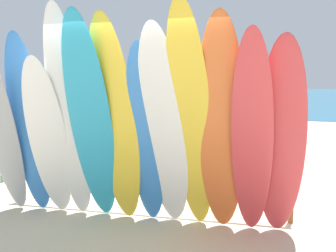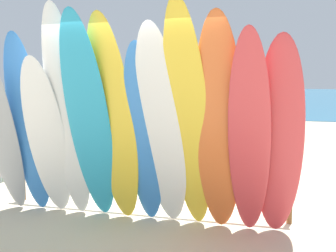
# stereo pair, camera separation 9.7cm
# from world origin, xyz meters

# --- Properties ---
(ground) EXTENTS (60.00, 60.00, 0.00)m
(ground) POSITION_xyz_m (0.00, 14.00, 0.00)
(ground) COLOR beige
(ocean_water) EXTENTS (60.00, 40.00, 0.02)m
(ocean_water) POSITION_xyz_m (0.00, 32.50, 0.01)
(ocean_water) COLOR teal
(ocean_water) RESTS_ON ground
(surfboard_rack) EXTENTS (4.05, 0.07, 0.61)m
(surfboard_rack) POSITION_xyz_m (0.00, 0.00, 0.51)
(surfboard_rack) COLOR brown
(surfboard_rack) RESTS_ON ground
(surfboard_blue_1) EXTENTS (0.57, 0.77, 2.46)m
(surfboard_blue_1) POSITION_xyz_m (-1.44, -0.59, 1.23)
(surfboard_blue_1) COLOR #337AD1
(surfboard_blue_1) RESTS_ON ground
(surfboard_white_2) EXTENTS (0.59, 0.80, 2.16)m
(surfboard_white_2) POSITION_xyz_m (-1.15, -0.62, 1.08)
(surfboard_white_2) COLOR white
(surfboard_white_2) RESTS_ON ground
(surfboard_white_3) EXTENTS (0.54, 0.84, 2.78)m
(surfboard_white_3) POSITION_xyz_m (-0.82, -0.66, 1.39)
(surfboard_white_3) COLOR white
(surfboard_white_3) RESTS_ON ground
(surfboard_teal_4) EXTENTS (0.58, 1.02, 2.67)m
(surfboard_teal_4) POSITION_xyz_m (-0.49, -0.72, 1.34)
(surfboard_teal_4) COLOR #289EC6
(surfboard_teal_4) RESTS_ON ground
(surfboard_yellow_5) EXTENTS (0.66, 0.85, 2.65)m
(surfboard_yellow_5) POSITION_xyz_m (-0.19, -0.66, 1.32)
(surfboard_yellow_5) COLOR yellow
(surfboard_yellow_5) RESTS_ON ground
(surfboard_blue_6) EXTENTS (0.49, 0.78, 2.31)m
(surfboard_blue_6) POSITION_xyz_m (0.19, -0.61, 1.16)
(surfboard_blue_6) COLOR #337AD1
(surfboard_blue_6) RESTS_ON ground
(surfboard_white_7) EXTENTS (0.67, 0.95, 2.52)m
(surfboard_white_7) POSITION_xyz_m (0.44, -0.66, 1.26)
(surfboard_white_7) COLOR white
(surfboard_white_7) RESTS_ON ground
(surfboard_yellow_8) EXTENTS (0.60, 1.05, 2.75)m
(surfboard_yellow_8) POSITION_xyz_m (0.78, -0.73, 1.38)
(surfboard_yellow_8) COLOR yellow
(surfboard_yellow_8) RESTS_ON ground
(surfboard_orange_9) EXTENTS (0.58, 0.89, 2.60)m
(surfboard_orange_9) POSITION_xyz_m (1.13, -0.71, 1.30)
(surfboard_orange_9) COLOR orange
(surfboard_orange_9) RESTS_ON ground
(surfboard_red_10) EXTENTS (0.47, 0.93, 2.42)m
(surfboard_red_10) POSITION_xyz_m (1.48, -0.76, 1.21)
(surfboard_red_10) COLOR #D13D42
(surfboard_red_10) RESTS_ON ground
(surfboard_red_11) EXTENTS (0.58, 0.76, 2.36)m
(surfboard_red_11) POSITION_xyz_m (1.80, -0.62, 1.18)
(surfboard_red_11) COLOR #D13D42
(surfboard_red_11) RESTS_ON ground
(beachgoer_photographing) EXTENTS (0.60, 0.40, 1.75)m
(beachgoer_photographing) POSITION_xyz_m (-0.47, 7.28, 1.01)
(beachgoer_photographing) COLOR brown
(beachgoer_photographing) RESTS_ON ground
(beachgoer_by_water) EXTENTS (0.64, 0.33, 1.73)m
(beachgoer_by_water) POSITION_xyz_m (1.73, 2.31, 1.00)
(beachgoer_by_water) COLOR beige
(beachgoer_by_water) RESTS_ON ground
(beachgoer_strolling) EXTENTS (0.41, 0.60, 1.58)m
(beachgoer_strolling) POSITION_xyz_m (1.54, 7.84, 0.91)
(beachgoer_strolling) COLOR beige
(beachgoer_strolling) RESTS_ON ground
(beachgoer_midbeach) EXTENTS (0.60, 0.26, 1.60)m
(beachgoer_midbeach) POSITION_xyz_m (-2.24, 2.13, 0.92)
(beachgoer_midbeach) COLOR #9E704C
(beachgoer_midbeach) RESTS_ON ground
(beachgoer_near_rack) EXTENTS (0.44, 0.58, 1.71)m
(beachgoer_near_rack) POSITION_xyz_m (0.62, 3.86, 0.98)
(beachgoer_near_rack) COLOR tan
(beachgoer_near_rack) RESTS_ON ground
(beach_chair_red) EXTENTS (0.62, 0.80, 0.80)m
(beach_chair_red) POSITION_xyz_m (-3.12, 1.22, 0.42)
(beach_chair_red) COLOR #B7B7BC
(beach_chair_red) RESTS_ON ground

